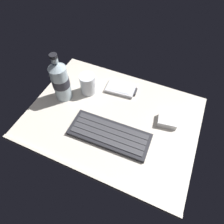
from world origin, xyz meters
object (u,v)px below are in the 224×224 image
at_px(juice_cup, 88,85).
at_px(water_bottle, 60,80).
at_px(charger_block, 167,121).
at_px(keyboard, 109,134).
at_px(handheld_device, 121,88).

xyz_separation_m(juice_cup, water_bottle, (-0.08, -0.07, 0.05)).
bearing_deg(juice_cup, charger_block, -3.86).
xyz_separation_m(keyboard, juice_cup, (-0.17, 0.16, 0.03)).
bearing_deg(handheld_device, charger_block, -21.48).
relative_size(handheld_device, water_bottle, 0.64).
height_order(handheld_device, juice_cup, juice_cup).
xyz_separation_m(handheld_device, charger_block, (0.22, -0.09, 0.00)).
relative_size(juice_cup, water_bottle, 0.41).
bearing_deg(handheld_device, juice_cup, -152.29).
xyz_separation_m(keyboard, water_bottle, (-0.25, 0.10, 0.08)).
bearing_deg(keyboard, handheld_device, 101.84).
relative_size(keyboard, charger_block, 4.19).
bearing_deg(keyboard, charger_block, 38.35).
relative_size(handheld_device, charger_block, 1.89).
distance_m(handheld_device, juice_cup, 0.14).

